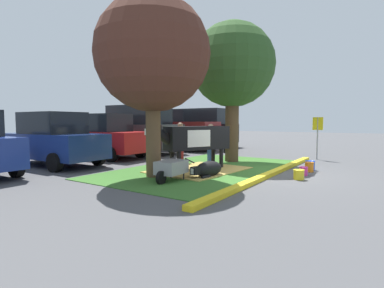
{
  "coord_description": "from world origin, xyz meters",
  "views": [
    {
      "loc": [
        -9.47,
        -3.34,
        1.67
      ],
      "look_at": [
        -0.92,
        2.37,
        0.9
      ],
      "focal_mm": 28.13,
      "sensor_mm": 36.0,
      "label": 1
    }
  ],
  "objects_px": {
    "bucket_orange": "(309,167)",
    "suv_dark_grey": "(139,129)",
    "calf_lying": "(208,169)",
    "sedan_silver": "(53,140)",
    "person_visitor_near": "(211,142)",
    "wheelbarrow": "(171,168)",
    "person_handler": "(180,141)",
    "cow_holstein": "(195,138)",
    "bucket_blue": "(310,165)",
    "parking_sign": "(318,130)",
    "pickup_truck_maroon": "(174,131)",
    "shade_tree_right": "(233,66)",
    "bucket_yellow": "(299,174)",
    "suv_black": "(202,128)",
    "shade_tree_left": "(153,55)",
    "bucket_pink": "(304,171)",
    "sedan_red": "(104,136)"
  },
  "relations": [
    {
      "from": "bucket_yellow",
      "to": "bucket_blue",
      "type": "distance_m",
      "value": 1.96
    },
    {
      "from": "shade_tree_right",
      "to": "cow_holstein",
      "type": "xyz_separation_m",
      "value": [
        -2.64,
        0.12,
        -2.84
      ]
    },
    {
      "from": "bucket_orange",
      "to": "sedan_silver",
      "type": "xyz_separation_m",
      "value": [
        -3.88,
        8.43,
        0.81
      ]
    },
    {
      "from": "wheelbarrow",
      "to": "parking_sign",
      "type": "xyz_separation_m",
      "value": [
        7.45,
        -2.35,
        0.93
      ]
    },
    {
      "from": "calf_lying",
      "to": "person_handler",
      "type": "xyz_separation_m",
      "value": [
        1.99,
        2.48,
        0.64
      ]
    },
    {
      "from": "wheelbarrow",
      "to": "sedan_silver",
      "type": "distance_m",
      "value": 5.63
    },
    {
      "from": "bucket_pink",
      "to": "pickup_truck_maroon",
      "type": "distance_m",
      "value": 9.93
    },
    {
      "from": "shade_tree_left",
      "to": "bucket_yellow",
      "type": "height_order",
      "value": "shade_tree_left"
    },
    {
      "from": "wheelbarrow",
      "to": "suv_dark_grey",
      "type": "height_order",
      "value": "suv_dark_grey"
    },
    {
      "from": "bucket_blue",
      "to": "suv_dark_grey",
      "type": "xyz_separation_m",
      "value": [
        0.89,
        8.87,
        1.1
      ]
    },
    {
      "from": "parking_sign",
      "to": "pickup_truck_maroon",
      "type": "xyz_separation_m",
      "value": [
        0.37,
        8.16,
        -0.2
      ]
    },
    {
      "from": "bucket_blue",
      "to": "sedan_silver",
      "type": "height_order",
      "value": "sedan_silver"
    },
    {
      "from": "parking_sign",
      "to": "pickup_truck_maroon",
      "type": "relative_size",
      "value": 0.34
    },
    {
      "from": "person_handler",
      "to": "person_visitor_near",
      "type": "relative_size",
      "value": 1.03
    },
    {
      "from": "shade_tree_left",
      "to": "wheelbarrow",
      "type": "distance_m",
      "value": 3.35
    },
    {
      "from": "sedan_red",
      "to": "suv_dark_grey",
      "type": "bearing_deg",
      "value": 2.84
    },
    {
      "from": "person_visitor_near",
      "to": "calf_lying",
      "type": "bearing_deg",
      "value": -151.15
    },
    {
      "from": "cow_holstein",
      "to": "shade_tree_right",
      "type": "bearing_deg",
      "value": -2.5
    },
    {
      "from": "bucket_yellow",
      "to": "sedan_silver",
      "type": "xyz_separation_m",
      "value": [
        -2.3,
        8.49,
        0.83
      ]
    },
    {
      "from": "sedan_silver",
      "to": "suv_black",
      "type": "bearing_deg",
      "value": -0.23
    },
    {
      "from": "parking_sign",
      "to": "suv_dark_grey",
      "type": "xyz_separation_m",
      "value": [
        -2.34,
        8.45,
        -0.04
      ]
    },
    {
      "from": "bucket_blue",
      "to": "sedan_silver",
      "type": "bearing_deg",
      "value": 116.97
    },
    {
      "from": "person_handler",
      "to": "sedan_red",
      "type": "distance_m",
      "value": 4.04
    },
    {
      "from": "pickup_truck_maroon",
      "to": "shade_tree_right",
      "type": "bearing_deg",
      "value": -120.15
    },
    {
      "from": "bucket_blue",
      "to": "suv_black",
      "type": "relative_size",
      "value": 0.07
    },
    {
      "from": "suv_dark_grey",
      "to": "person_handler",
      "type": "bearing_deg",
      "value": -115.32
    },
    {
      "from": "suv_dark_grey",
      "to": "pickup_truck_maroon",
      "type": "height_order",
      "value": "suv_dark_grey"
    },
    {
      "from": "calf_lying",
      "to": "bucket_blue",
      "type": "height_order",
      "value": "calf_lying"
    },
    {
      "from": "shade_tree_left",
      "to": "suv_black",
      "type": "relative_size",
      "value": 1.15
    },
    {
      "from": "person_handler",
      "to": "bucket_blue",
      "type": "relative_size",
      "value": 4.89
    },
    {
      "from": "shade_tree_left",
      "to": "cow_holstein",
      "type": "distance_m",
      "value": 3.12
    },
    {
      "from": "cow_holstein",
      "to": "pickup_truck_maroon",
      "type": "distance_m",
      "value": 7.79
    },
    {
      "from": "shade_tree_right",
      "to": "suv_black",
      "type": "height_order",
      "value": "shade_tree_right"
    },
    {
      "from": "shade_tree_left",
      "to": "calf_lying",
      "type": "height_order",
      "value": "shade_tree_left"
    },
    {
      "from": "cow_holstein",
      "to": "bucket_blue",
      "type": "bearing_deg",
      "value": -57.11
    },
    {
      "from": "calf_lying",
      "to": "bucket_orange",
      "type": "xyz_separation_m",
      "value": [
        2.67,
        -2.32,
        -0.07
      ]
    },
    {
      "from": "calf_lying",
      "to": "suv_black",
      "type": "distance_m",
      "value": 11.2
    },
    {
      "from": "shade_tree_left",
      "to": "suv_dark_grey",
      "type": "xyz_separation_m",
      "value": [
        4.86,
        5.24,
        -2.35
      ]
    },
    {
      "from": "bucket_yellow",
      "to": "suv_dark_grey",
      "type": "relative_size",
      "value": 0.07
    },
    {
      "from": "calf_lying",
      "to": "bucket_pink",
      "type": "xyz_separation_m",
      "value": [
        1.88,
        -2.33,
        -0.1
      ]
    },
    {
      "from": "wheelbarrow",
      "to": "sedan_red",
      "type": "relative_size",
      "value": 0.36
    },
    {
      "from": "bucket_orange",
      "to": "suv_dark_grey",
      "type": "relative_size",
      "value": 0.07
    },
    {
      "from": "bucket_orange",
      "to": "suv_black",
      "type": "distance_m",
      "value": 10.78
    },
    {
      "from": "shade_tree_left",
      "to": "cow_holstein",
      "type": "relative_size",
      "value": 1.8
    },
    {
      "from": "cow_holstein",
      "to": "person_handler",
      "type": "distance_m",
      "value": 1.79
    },
    {
      "from": "wheelbarrow",
      "to": "calf_lying",
      "type": "bearing_deg",
      "value": -24.15
    },
    {
      "from": "cow_holstein",
      "to": "bucket_yellow",
      "type": "distance_m",
      "value": 3.59
    },
    {
      "from": "cow_holstein",
      "to": "sedan_red",
      "type": "height_order",
      "value": "sedan_red"
    },
    {
      "from": "bucket_pink",
      "to": "pickup_truck_maroon",
      "type": "bearing_deg",
      "value": 61.1
    },
    {
      "from": "person_visitor_near",
      "to": "pickup_truck_maroon",
      "type": "height_order",
      "value": "pickup_truck_maroon"
    }
  ]
}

